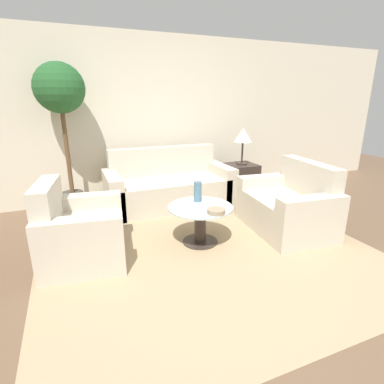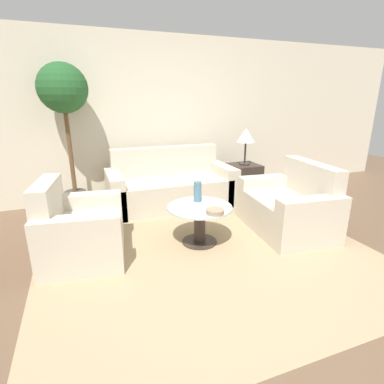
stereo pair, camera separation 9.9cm
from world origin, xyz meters
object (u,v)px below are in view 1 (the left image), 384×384
at_px(bowl, 216,211).
at_px(potted_plant, 61,100).
at_px(armchair, 78,234).
at_px(table_lamp, 243,136).
at_px(vase, 198,191).
at_px(loveseat, 290,207).
at_px(sofa_main, 168,187).
at_px(coffee_table, 200,219).

bearing_deg(bowl, potted_plant, 126.80).
height_order(armchair, table_lamp, table_lamp).
height_order(table_lamp, vase, table_lamp).
relative_size(loveseat, table_lamp, 2.13).
height_order(sofa_main, potted_plant, potted_plant).
height_order(coffee_table, table_lamp, table_lamp).
height_order(loveseat, bowl, loveseat).
bearing_deg(loveseat, sofa_main, -136.07).
relative_size(sofa_main, coffee_table, 2.59).
height_order(armchair, potted_plant, potted_plant).
bearing_deg(armchair, coffee_table, -87.82).
height_order(loveseat, table_lamp, table_lamp).
height_order(armchair, bowl, armchair).
bearing_deg(coffee_table, armchair, 174.17).
relative_size(loveseat, vase, 5.31).
distance_m(potted_plant, vase, 2.25).
bearing_deg(table_lamp, loveseat, -95.69).
distance_m(armchair, coffee_table, 1.33).
xyz_separation_m(sofa_main, armchair, (-1.39, -1.27, -0.00)).
bearing_deg(potted_plant, vase, -46.25).
distance_m(sofa_main, armchair, 1.88).
xyz_separation_m(armchair, vase, (1.37, 0.04, 0.28)).
height_order(sofa_main, armchair, sofa_main).
bearing_deg(vase, armchair, -178.16).
distance_m(coffee_table, potted_plant, 2.48).
distance_m(loveseat, potted_plant, 3.34).
height_order(table_lamp, potted_plant, potted_plant).
relative_size(loveseat, bowl, 6.54).
distance_m(potted_plant, bowl, 2.60).
relative_size(loveseat, potted_plant, 0.61).
xyz_separation_m(coffee_table, vase, (0.04, 0.18, 0.28)).
distance_m(armchair, bowl, 1.46).
distance_m(sofa_main, loveseat, 1.87).
height_order(sofa_main, table_lamp, table_lamp).
xyz_separation_m(sofa_main, potted_plant, (-1.41, 0.22, 1.31)).
distance_m(sofa_main, vase, 1.26).
xyz_separation_m(coffee_table, potted_plant, (-1.34, 1.62, 1.31)).
relative_size(sofa_main, loveseat, 1.50).
xyz_separation_m(loveseat, vase, (-1.18, 0.24, 0.28)).
bearing_deg(bowl, armchair, 164.17).
relative_size(armchair, table_lamp, 1.70).
bearing_deg(potted_plant, bowl, -53.20).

